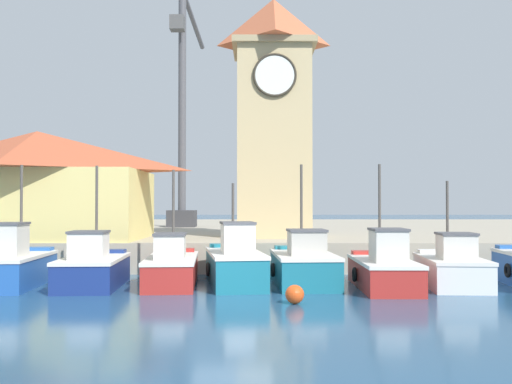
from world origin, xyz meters
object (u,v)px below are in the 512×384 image
at_px(fishing_boat_right_outer, 450,268).
at_px(port_crane_near, 181,137).
at_px(clock_tower, 272,111).
at_px(mooring_buoy, 293,294).
at_px(warehouse_left, 35,184).
at_px(fishing_boat_left_outer, 13,265).
at_px(fishing_boat_center, 233,263).
at_px(fishing_boat_right_inner, 382,268).
at_px(fishing_boat_mid_left, 170,267).
at_px(fishing_boat_mid_right, 302,265).
at_px(fishing_boat_left_inner, 91,268).

xyz_separation_m(fishing_boat_right_outer, port_crane_near, (-12.32, 21.90, 7.14)).
height_order(clock_tower, mooring_buoy, clock_tower).
bearing_deg(warehouse_left, fishing_boat_right_outer, -21.69).
height_order(fishing_boat_left_outer, fishing_boat_center, fishing_boat_left_outer).
relative_size(fishing_boat_right_inner, warehouse_left, 0.47).
bearing_deg(fishing_boat_center, mooring_buoy, -65.21).
xyz_separation_m(fishing_boat_mid_left, clock_tower, (3.96, 7.96, 6.93)).
bearing_deg(fishing_boat_mid_right, fishing_boat_mid_left, -179.95).
relative_size(fishing_boat_left_outer, fishing_boat_right_inner, 0.93).
bearing_deg(mooring_buoy, fishing_boat_right_outer, 32.13).
xyz_separation_m(fishing_boat_left_inner, mooring_buoy, (6.95, -3.57, -0.41)).
xyz_separation_m(fishing_boat_mid_right, port_crane_near, (-7.08, 21.41, 7.09)).
relative_size(warehouse_left, mooring_buoy, 18.61).
xyz_separation_m(clock_tower, warehouse_left, (-11.28, -1.53, -3.67)).
relative_size(fishing_boat_left_outer, fishing_boat_center, 0.88).
xyz_separation_m(fishing_boat_left_outer, port_crane_near, (3.27, 21.91, 7.05)).
bearing_deg(fishing_boat_right_outer, warehouse_left, 158.31).
bearing_deg(fishing_boat_right_outer, port_crane_near, 119.36).
bearing_deg(clock_tower, fishing_boat_center, -101.73).
bearing_deg(fishing_boat_right_outer, fishing_boat_mid_right, 174.69).
distance_m(fishing_boat_mid_left, fishing_boat_right_inner, 7.60).
bearing_deg(mooring_buoy, fishing_boat_mid_right, 81.79).
distance_m(fishing_boat_left_inner, fishing_boat_mid_left, 2.79).
distance_m(fishing_boat_left_inner, warehouse_left, 8.98).
distance_m(fishing_boat_mid_left, port_crane_near, 22.69).
bearing_deg(mooring_buoy, fishing_boat_left_inner, 152.80).
xyz_separation_m(fishing_boat_left_inner, fishing_boat_right_outer, (12.78, 0.10, -0.02)).
height_order(fishing_boat_mid_left, warehouse_left, warehouse_left).
relative_size(fishing_boat_center, port_crane_near, 0.30).
relative_size(fishing_boat_left_inner, mooring_buoy, 7.87).
xyz_separation_m(fishing_boat_left_outer, fishing_boat_center, (7.84, 0.49, 0.02)).
xyz_separation_m(fishing_boat_left_inner, fishing_boat_mid_left, (2.73, 0.58, -0.03)).
xyz_separation_m(fishing_boat_left_inner, fishing_boat_center, (5.03, 0.57, 0.10)).
bearing_deg(fishing_boat_right_inner, clock_tower, 111.89).
bearing_deg(fishing_boat_center, fishing_boat_mid_right, 0.29).
height_order(fishing_boat_left_outer, mooring_buoy, fishing_boat_left_outer).
bearing_deg(mooring_buoy, fishing_boat_mid_left, 135.47).
bearing_deg(fishing_boat_right_outer, clock_tower, 125.84).
distance_m(fishing_boat_left_outer, fishing_boat_center, 7.85).
relative_size(fishing_boat_left_inner, clock_tower, 0.33).
height_order(fishing_boat_mid_right, clock_tower, clock_tower).
bearing_deg(fishing_boat_left_inner, fishing_boat_right_inner, -2.06).
distance_m(fishing_boat_left_outer, mooring_buoy, 10.42).
relative_size(fishing_boat_right_outer, port_crane_near, 0.25).
height_order(port_crane_near, mooring_buoy, port_crane_near).
distance_m(fishing_boat_left_outer, fishing_boat_left_inner, 2.81).
xyz_separation_m(fishing_boat_mid_right, fishing_boat_right_inner, (2.72, -0.95, -0.02)).
bearing_deg(warehouse_left, port_crane_near, 71.37).
bearing_deg(fishing_boat_mid_right, fishing_boat_right_inner, -19.31).
bearing_deg(fishing_boat_mid_left, mooring_buoy, -44.53).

